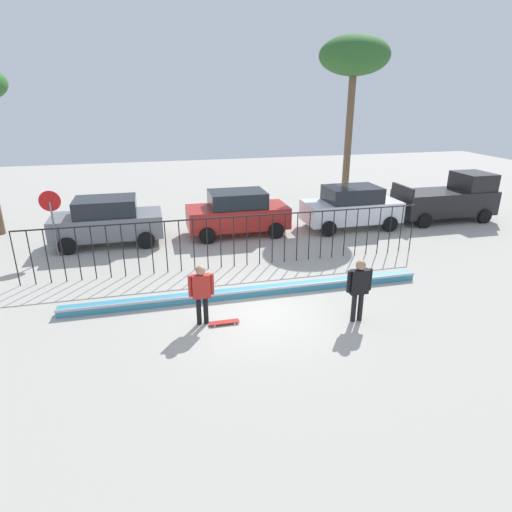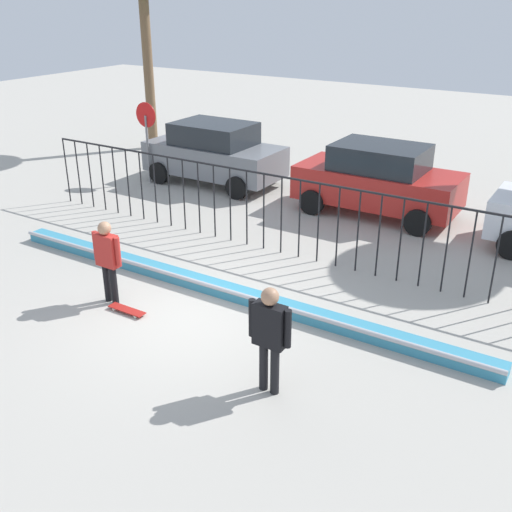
{
  "view_description": "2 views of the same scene",
  "coord_description": "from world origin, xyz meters",
  "px_view_note": "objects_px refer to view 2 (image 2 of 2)",
  "views": [
    {
      "loc": [
        -2.68,
        -10.64,
        5.8
      ],
      "look_at": [
        0.28,
        1.4,
        1.14
      ],
      "focal_mm": 30.46,
      "sensor_mm": 36.0,
      "label": 1
    },
    {
      "loc": [
        6.25,
        -7.63,
        5.6
      ],
      "look_at": [
        0.89,
        0.99,
        1.07
      ],
      "focal_mm": 42.0,
      "sensor_mm": 36.0,
      "label": 2
    }
  ],
  "objects_px": {
    "parked_car_gray": "(214,153)",
    "stop_sign": "(147,131)",
    "camera_operator": "(270,331)",
    "skateboarder": "(107,255)",
    "parked_car_red": "(378,179)",
    "skateboard": "(127,310)"
  },
  "relations": [
    {
      "from": "stop_sign",
      "to": "parked_car_red",
      "type": "bearing_deg",
      "value": 8.18
    },
    {
      "from": "parked_car_red",
      "to": "stop_sign",
      "type": "distance_m",
      "value": 7.26
    },
    {
      "from": "skateboarder",
      "to": "camera_operator",
      "type": "distance_m",
      "value": 4.15
    },
    {
      "from": "skateboarder",
      "to": "parked_car_gray",
      "type": "height_order",
      "value": "parked_car_gray"
    },
    {
      "from": "camera_operator",
      "to": "parked_car_gray",
      "type": "distance_m",
      "value": 10.83
    },
    {
      "from": "parked_car_gray",
      "to": "stop_sign",
      "type": "distance_m",
      "value": 2.16
    },
    {
      "from": "camera_operator",
      "to": "stop_sign",
      "type": "height_order",
      "value": "stop_sign"
    },
    {
      "from": "parked_car_gray",
      "to": "stop_sign",
      "type": "height_order",
      "value": "stop_sign"
    },
    {
      "from": "skateboard",
      "to": "parked_car_red",
      "type": "height_order",
      "value": "parked_car_red"
    },
    {
      "from": "skateboarder",
      "to": "parked_car_gray",
      "type": "distance_m",
      "value": 8.03
    },
    {
      "from": "stop_sign",
      "to": "parked_car_gray",
      "type": "bearing_deg",
      "value": 29.56
    },
    {
      "from": "camera_operator",
      "to": "stop_sign",
      "type": "distance_m",
      "value": 11.4
    },
    {
      "from": "skateboarder",
      "to": "parked_car_gray",
      "type": "xyz_separation_m",
      "value": [
        -2.87,
        7.5,
        -0.03
      ]
    },
    {
      "from": "skateboarder",
      "to": "stop_sign",
      "type": "relative_size",
      "value": 0.67
    },
    {
      "from": "camera_operator",
      "to": "parked_car_gray",
      "type": "bearing_deg",
      "value": 12.34
    },
    {
      "from": "parked_car_red",
      "to": "skateboard",
      "type": "bearing_deg",
      "value": -105.35
    },
    {
      "from": "camera_operator",
      "to": "parked_car_red",
      "type": "bearing_deg",
      "value": -16.76
    },
    {
      "from": "skateboarder",
      "to": "parked_car_red",
      "type": "height_order",
      "value": "parked_car_red"
    },
    {
      "from": "skateboarder",
      "to": "stop_sign",
      "type": "bearing_deg",
      "value": 98.9
    },
    {
      "from": "skateboard",
      "to": "stop_sign",
      "type": "distance_m",
      "value": 8.59
    },
    {
      "from": "skateboarder",
      "to": "parked_car_red",
      "type": "xyz_separation_m",
      "value": [
        2.49,
        7.51,
        -0.03
      ]
    },
    {
      "from": "skateboard",
      "to": "stop_sign",
      "type": "bearing_deg",
      "value": 143.42
    }
  ]
}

